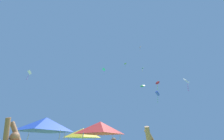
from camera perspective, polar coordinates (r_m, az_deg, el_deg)
name	(u,v)px	position (r m, az deg, el deg)	size (l,w,h in m)	color
canopy_tent_yellow	(83,133)	(15.51, -12.78, -25.46)	(2.77, 2.77, 2.96)	#9E9EA3
canopy_tent_red	(100,128)	(11.59, -5.25, -24.03)	(2.92, 2.92, 3.13)	#9E9EA3
canopy_tent_blue	(45,124)	(11.60, -27.46, -20.51)	(3.05, 3.05, 3.27)	#9E9EA3
kite_lime_delta	(125,64)	(41.50, 5.87, 2.82)	(0.92, 0.95, 1.80)	#75D138
kite_white_box	(30,73)	(34.16, -32.60, -0.98)	(0.94, 0.97, 2.30)	white
kite_green_diamond	(143,68)	(37.75, 13.38, 0.75)	(0.64, 0.64, 1.38)	green
kite_green_delta	(143,86)	(38.35, 13.34, -6.75)	(1.81, 1.72, 1.15)	green
kite_orange_delta	(140,47)	(40.82, 12.26, 9.92)	(0.72, 0.75, 1.31)	orange
kite_blue_box	(157,94)	(30.81, 19.45, -9.84)	(1.12, 0.89, 2.36)	blue
kite_red_delta	(157,83)	(25.56, 19.44, -5.38)	(0.81, 0.94, 1.75)	red
kite_white_delta	(187,81)	(18.60, 30.08, -4.15)	(0.96, 0.72, 1.82)	white
kite_cyan_diamond	(104,70)	(34.87, -3.60, 0.20)	(0.99, 1.11, 1.87)	#2DB7CC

